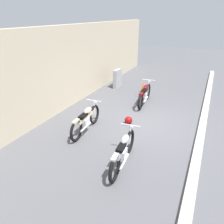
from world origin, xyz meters
name	(u,v)px	position (x,y,z in m)	size (l,w,h in m)	color
ground_plane	(143,122)	(0.00, 0.00, 0.00)	(40.00, 40.00, 0.00)	#56565B
building_wall	(62,69)	(0.00, 3.42, 1.61)	(18.00, 0.30, 3.23)	beige
curb_strip	(201,131)	(0.00, -1.98, 0.06)	(18.00, 0.24, 0.12)	#B7B2A8
stone_marker	(117,79)	(3.40, 2.51, 0.48)	(0.69, 0.20, 0.95)	#9E9EA3
helmet	(128,120)	(-0.38, 0.44, 0.14)	(0.28, 0.28, 0.28)	maroon
traffic_cone	(144,87)	(3.17, 0.99, 0.28)	(0.32, 0.32, 0.55)	orange
motorcycle_silver	(123,151)	(-2.61, -0.25, 0.42)	(1.94, 0.54, 0.87)	black
motorcycle_maroon	(145,94)	(1.73, 0.50, 0.44)	(2.04, 0.57, 0.91)	black
motorcycle_cream	(86,120)	(-1.45, 1.53, 0.42)	(1.97, 0.55, 0.88)	black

